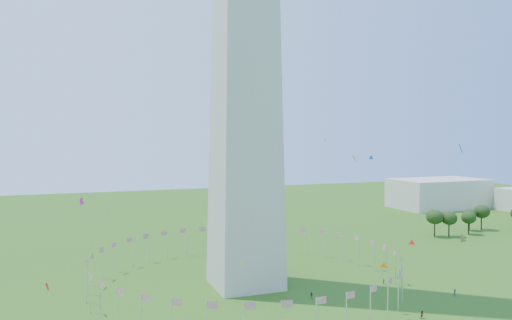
{
  "coord_description": "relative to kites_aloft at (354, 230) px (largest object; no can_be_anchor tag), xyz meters",
  "views": [
    {
      "loc": [
        -43.66,
        -72.85,
        39.24
      ],
      "look_at": [
        -2.69,
        35.0,
        34.0
      ],
      "focal_mm": 35.0,
      "sensor_mm": 36.0,
      "label": 1
    }
  ],
  "objects": [
    {
      "name": "kites_aloft",
      "position": [
        0.0,
        0.0,
        0.0
      ],
      "size": [
        100.88,
        73.06,
        34.76
      ],
      "color": "orange",
      "rests_on": "ground"
    },
    {
      "name": "tree_line_east",
      "position": [
        96.58,
        60.89,
        -13.31
      ],
      "size": [
        53.42,
        15.69,
        10.5
      ],
      "color": "#264416",
      "rests_on": "ground"
    },
    {
      "name": "gov_building_east_a",
      "position": [
        133.03,
        125.85,
        -10.24
      ],
      "size": [
        50.0,
        30.0,
        16.0
      ],
      "primitive_type": "cube",
      "color": "beige",
      "rests_on": "ground"
    },
    {
      "name": "flag_ring",
      "position": [
        -16.97,
        25.85,
        -13.74
      ],
      "size": [
        80.24,
        80.24,
        9.0
      ],
      "color": "silver",
      "rests_on": "ground"
    }
  ]
}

